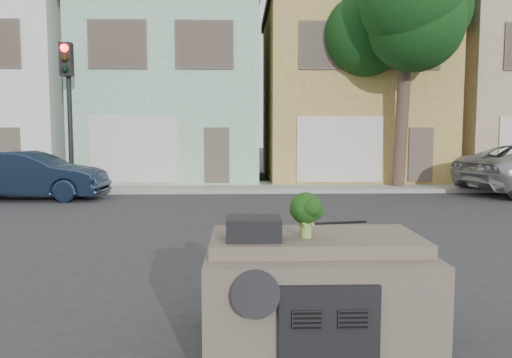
{
  "coord_description": "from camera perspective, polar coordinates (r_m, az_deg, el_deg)",
  "views": [
    {
      "loc": [
        -0.7,
        -7.7,
        2.07
      ],
      "look_at": [
        -0.44,
        0.5,
        1.3
      ],
      "focal_mm": 35.0,
      "sensor_mm": 36.0,
      "label": 1
    }
  ],
  "objects": [
    {
      "name": "tree_near",
      "position": [
        18.53,
        16.46,
        11.89
      ],
      "size": [
        4.4,
        4.0,
        8.5
      ],
      "primitive_type": "cube",
      "color": "#103812",
      "rests_on": "ground"
    },
    {
      "name": "traffic_signal",
      "position": [
        18.16,
        -20.6,
        6.52
      ],
      "size": [
        0.4,
        0.4,
        5.1
      ],
      "primitive_type": "cube",
      "color": "black",
      "rests_on": "ground"
    },
    {
      "name": "wiper_arm",
      "position": [
        5.25,
        8.95,
        -4.98
      ],
      "size": [
        0.69,
        0.15,
        0.02
      ],
      "primitive_type": "cube",
      "rotation": [
        0.0,
        0.0,
        0.17
      ],
      "color": "black",
      "rests_on": "car_dashboard"
    },
    {
      "name": "townhouse_mint",
      "position": [
        22.44,
        -9.12,
        9.64
      ],
      "size": [
        7.2,
        8.2,
        7.55
      ],
      "primitive_type": "cube",
      "color": "#95CAA6",
      "rests_on": "ground"
    },
    {
      "name": "townhouse_beige",
      "position": [
        25.39,
        27.23,
        8.61
      ],
      "size": [
        7.2,
        8.2,
        7.55
      ],
      "primitive_type": "cube",
      "color": "tan",
      "rests_on": "ground"
    },
    {
      "name": "townhouse_tan",
      "position": [
        22.75,
        10.24,
        9.56
      ],
      "size": [
        7.2,
        8.2,
        7.55
      ],
      "primitive_type": "cube",
      "color": "tan",
      "rests_on": "ground"
    },
    {
      "name": "car_dashboard",
      "position": [
        4.98,
        6.45,
        -12.29
      ],
      "size": [
        2.0,
        1.8,
        1.12
      ],
      "primitive_type": "cube",
      "color": "#62564A",
      "rests_on": "ground"
    },
    {
      "name": "instrument_hump",
      "position": [
        4.43,
        -0.28,
        -5.67
      ],
      "size": [
        0.48,
        0.38,
        0.2
      ],
      "primitive_type": "cube",
      "color": "black",
      "rests_on": "car_dashboard"
    },
    {
      "name": "sidewalk",
      "position": [
        18.32,
        0.37,
        -0.9
      ],
      "size": [
        40.0,
        3.0,
        0.15
      ],
      "primitive_type": "cube",
      "color": "gray",
      "rests_on": "ground"
    },
    {
      "name": "townhouse_white",
      "position": [
        24.53,
        -26.99,
        8.75
      ],
      "size": [
        7.2,
        8.2,
        7.55
      ],
      "primitive_type": "cube",
      "color": "white",
      "rests_on": "ground"
    },
    {
      "name": "ground_plane",
      "position": [
        8.0,
        3.28,
        -9.64
      ],
      "size": [
        120.0,
        120.0,
        0.0
      ],
      "primitive_type": "plane",
      "color": "#303033",
      "rests_on": "ground"
    },
    {
      "name": "navy_sedan",
      "position": [
        16.95,
        -24.23,
        -2.14
      ],
      "size": [
        4.57,
        1.72,
        1.49
      ],
      "primitive_type": "imported",
      "rotation": [
        0.0,
        0.0,
        1.54
      ],
      "color": "#131E32",
      "rests_on": "ground"
    },
    {
      "name": "broccoli",
      "position": [
        4.52,
        5.72,
        -4.06
      ],
      "size": [
        0.48,
        0.48,
        0.42
      ],
      "primitive_type": "cube",
      "rotation": [
        0.0,
        0.0,
        5.35
      ],
      "color": "#12330D",
      "rests_on": "car_dashboard"
    }
  ]
}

